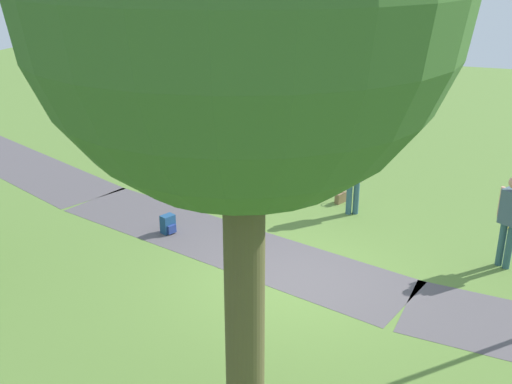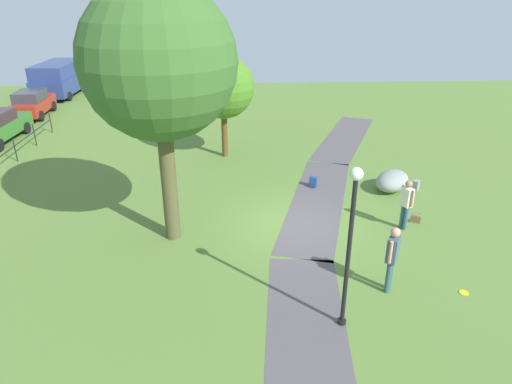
{
  "view_description": "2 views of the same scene",
  "coord_description": "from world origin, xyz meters",
  "views": [
    {
      "loc": [
        -2.65,
        9.41,
        5.64
      ],
      "look_at": [
        1.06,
        -1.1,
        1.22
      ],
      "focal_mm": 43.35,
      "sensor_mm": 36.0,
      "label": 1
    },
    {
      "loc": [
        -12.88,
        1.93,
        7.07
      ],
      "look_at": [
        0.22,
        1.2,
        1.12
      ],
      "focal_mm": 31.7,
      "sensor_mm": 36.0,
      "label": 2
    }
  ],
  "objects": [
    {
      "name": "parked_compact_green",
      "position": [
        14.4,
        13.72,
        0.8
      ],
      "size": [
        3.92,
        1.84,
        1.56
      ],
      "color": "#A9271B",
      "rests_on": "ground"
    },
    {
      "name": "woman_with_handbag",
      "position": [
        -0.41,
        -3.49,
        0.96
      ],
      "size": [
        0.49,
        0.36,
        1.67
      ],
      "color": "#335B69",
      "rests_on": "ground"
    },
    {
      "name": "footpath_segment_mid",
      "position": [
        1.78,
        -1.14,
        0.0
      ],
      "size": [
        8.18,
        4.05,
        0.01
      ],
      "color": "#534D51",
      "rests_on": "ground"
    },
    {
      "name": "spare_backpack_on_lawn",
      "position": [
        3.06,
        -1.18,
        0.19
      ],
      "size": [
        0.34,
        0.34,
        0.4
      ],
      "color": "navy",
      "rests_on": "ground"
    },
    {
      "name": "frisbee_on_grass",
      "position": [
        -3.82,
        -3.86,
        0.01
      ],
      "size": [
        0.24,
        0.24,
        0.02
      ],
      "color": "yellow",
      "rests_on": "ground"
    },
    {
      "name": "handbag_on_grass",
      "position": [
        -0.03,
        -4.04,
        0.14
      ],
      "size": [
        0.36,
        0.36,
        0.31
      ],
      "color": "brown",
      "rests_on": "ground"
    },
    {
      "name": "man_near_boulder",
      "position": [
        -3.6,
        -1.95,
        1.07
      ],
      "size": [
        0.44,
        0.4,
        1.82
      ],
      "color": "#31575D",
      "rests_on": "ground"
    },
    {
      "name": "footpath_segment_near",
      "position": [
        -6.02,
        0.46,
        0.0
      ],
      "size": [
        8.15,
        2.68,
        0.01
      ],
      "color": "#534D51",
      "rests_on": "ground"
    },
    {
      "name": "footpath_segment_far",
      "position": [
        9.26,
        -3.93,
        0.0
      ],
      "size": [
        8.05,
        4.91,
        0.01
      ],
      "color": "#534D51",
      "rests_on": "ground"
    },
    {
      "name": "large_shade_tree",
      "position": [
        -0.54,
        3.81,
        5.25
      ],
      "size": [
        4.21,
        4.21,
        7.39
      ],
      "color": "brown",
      "rests_on": "ground"
    },
    {
      "name": "ground_plane",
      "position": [
        0.0,
        0.0,
        0.0
      ],
      "size": [
        48.0,
        48.0,
        0.0
      ],
      "primitive_type": "plane",
      "color": "#597A35"
    },
    {
      "name": "backpack_by_boulder",
      "position": [
        2.51,
        -5.03,
        0.19
      ],
      "size": [
        0.35,
        0.35,
        0.4
      ],
      "color": "gray",
      "rests_on": "ground"
    },
    {
      "name": "delivery_van",
      "position": [
        20.15,
        14.01,
        1.27
      ],
      "size": [
        5.28,
        2.56,
        2.3
      ],
      "color": "navy",
      "rests_on": "ground"
    },
    {
      "name": "young_tree_near_path",
      "position": [
        6.79,
        2.25,
        3.13
      ],
      "size": [
        2.72,
        2.72,
        4.51
      ],
      "color": "brown",
      "rests_on": "ground"
    },
    {
      "name": "lawn_boulder",
      "position": [
        2.57,
        -4.11,
        0.38
      ],
      "size": [
        1.95,
        1.9,
        0.76
      ],
      "color": "gray",
      "rests_on": "ground"
    },
    {
      "name": "lamp_post",
      "position": [
        -4.76,
        -0.51,
        2.36
      ],
      "size": [
        0.28,
        0.28,
        3.86
      ],
      "color": "black",
      "rests_on": "ground"
    }
  ]
}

